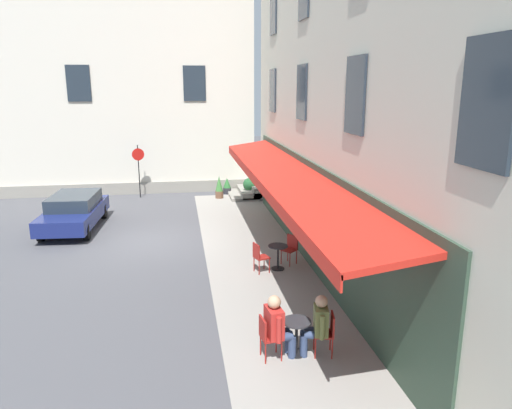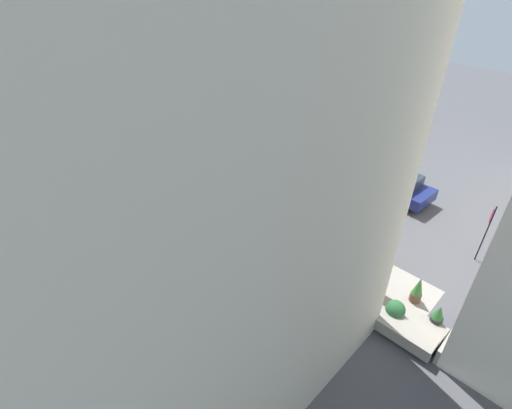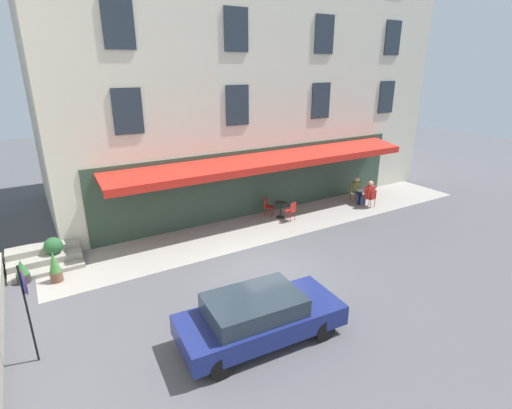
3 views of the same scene
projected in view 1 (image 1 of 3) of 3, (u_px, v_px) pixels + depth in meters
name	position (u px, v px, depth m)	size (l,w,h in m)	color
ground_plane	(152.00, 241.00, 17.11)	(70.00, 70.00, 0.00)	#4C4C51
sidewalk_cafe_terrace	(261.00, 269.00, 14.53)	(20.50, 3.20, 0.01)	gray
cafe_building_facade	(488.00, 6.00, 12.96)	(20.00, 10.70, 15.00)	beige
corner_building_facade	(92.00, 47.00, 27.19)	(10.12, 17.00, 15.00)	silver
back_alley_steps	(251.00, 191.00, 24.09)	(2.40, 1.75, 0.60)	gray
cafe_table_near_entrance	(278.00, 254.00, 14.42)	(0.60, 0.60, 0.75)	black
cafe_chair_red_under_awning	(259.00, 255.00, 14.14)	(0.50, 0.50, 0.91)	maroon
cafe_chair_red_facing_street	(291.00, 247.00, 14.87)	(0.56, 0.56, 0.91)	maroon
cafe_table_mid_terrace	(296.00, 332.00, 9.84)	(0.60, 0.60, 0.75)	black
cafe_chair_red_corner_left	(267.00, 334.00, 9.65)	(0.45, 0.45, 0.91)	maroon
cafe_chair_red_by_window	(327.00, 330.00, 9.81)	(0.47, 0.47, 0.91)	maroon
seated_patron_in_olive	(317.00, 323.00, 9.78)	(0.67, 0.60, 1.32)	navy
seated_companion_in_red	(278.00, 325.00, 9.67)	(0.71, 0.63, 1.37)	navy
no_parking_sign	(138.00, 162.00, 23.35)	(0.14, 0.58, 2.60)	black
potted_plant_under_sign	(249.00, 186.00, 23.68)	(0.64, 0.64, 0.98)	#4C4C51
potted_plant_entrance_right	(219.00, 187.00, 23.55)	(0.39, 0.39, 1.10)	brown
potted_plant_entrance_left	(227.00, 186.00, 24.56)	(0.41, 0.41, 0.82)	#2D2D33
parked_car_navy	(74.00, 211.00, 18.49)	(4.41, 2.09, 1.33)	navy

